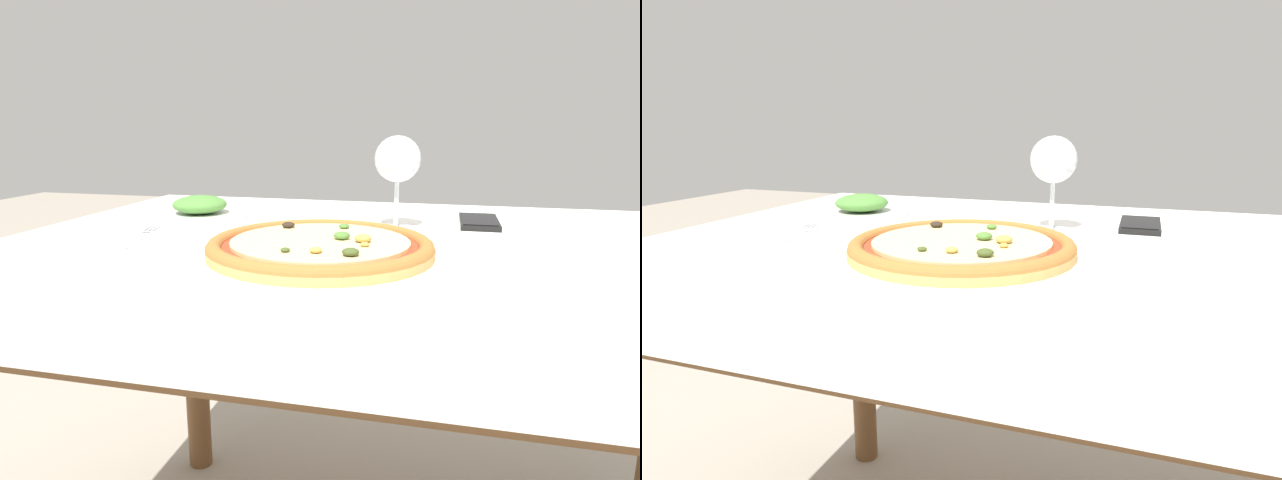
{
  "view_description": "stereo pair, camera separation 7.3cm",
  "coord_description": "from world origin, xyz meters",
  "views": [
    {
      "loc": [
        0.08,
        -0.8,
        0.89
      ],
      "look_at": [
        -0.09,
        -0.1,
        0.73
      ],
      "focal_mm": 30.0,
      "sensor_mm": 36.0,
      "label": 1
    },
    {
      "loc": [
        0.15,
        -0.78,
        0.89
      ],
      "look_at": [
        -0.09,
        -0.1,
        0.73
      ],
      "focal_mm": 30.0,
      "sensor_mm": 36.0,
      "label": 2
    }
  ],
  "objects": [
    {
      "name": "dining_table",
      "position": [
        0.0,
        0.0,
        0.62
      ],
      "size": [
        1.29,
        0.94,
        0.7
      ],
      "color": "brown",
      "rests_on": "ground_plane"
    },
    {
      "name": "pizza_plate",
      "position": [
        -0.09,
        -0.1,
        0.72
      ],
      "size": [
        0.34,
        0.34,
        0.04
      ],
      "color": "white",
      "rests_on": "dining_table"
    },
    {
      "name": "fork",
      "position": [
        -0.42,
        -0.02,
        0.71
      ],
      "size": [
        0.05,
        0.17,
        0.0
      ],
      "color": "silver",
      "rests_on": "dining_table"
    },
    {
      "name": "wine_glass_far_left",
      "position": [
        -0.01,
        0.15,
        0.82
      ],
      "size": [
        0.08,
        0.08,
        0.17
      ],
      "color": "silver",
      "rests_on": "dining_table"
    },
    {
      "name": "cell_phone",
      "position": [
        0.13,
        0.23,
        0.71
      ],
      "size": [
        0.07,
        0.14,
        0.01
      ],
      "color": "black",
      "rests_on": "dining_table"
    },
    {
      "name": "side_plate",
      "position": [
        -0.41,
        0.17,
        0.72
      ],
      "size": [
        0.18,
        0.18,
        0.05
      ],
      "color": "white",
      "rests_on": "dining_table"
    }
  ]
}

